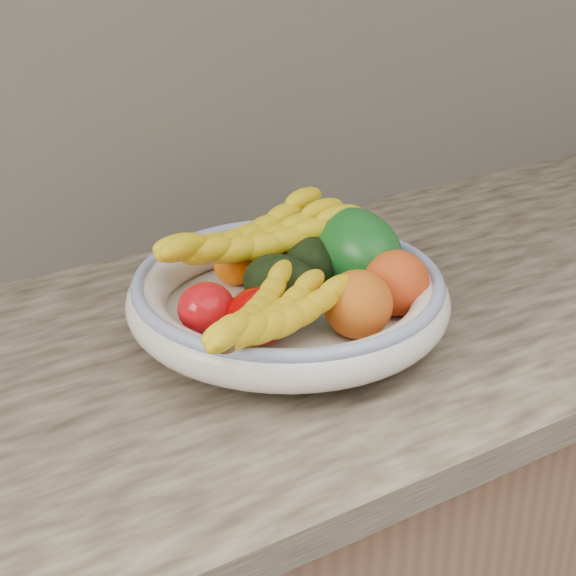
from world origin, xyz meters
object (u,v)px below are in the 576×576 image
Objects in this scene: fruit_bowl at (288,296)px; green_mango at (355,250)px; banana_bunch_front at (270,321)px; banana_bunch_back at (255,244)px.

green_mango is at bearing 10.73° from fruit_bowl.
banana_bunch_front is (-0.19, -0.12, 0.01)m from green_mango.
banana_bunch_back is (-0.11, 0.06, 0.01)m from green_mango.
green_mango reaches higher than fruit_bowl.
banana_bunch_back is 0.19m from banana_bunch_front.
green_mango is at bearing -32.21° from banana_bunch_back.
banana_bunch_back is (-0.00, 0.08, 0.04)m from fruit_bowl.
green_mango reaches higher than banana_bunch_front.
fruit_bowl is 0.12m from green_mango.
fruit_bowl is at bearing -95.16° from banana_bunch_back.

